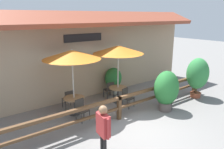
{
  "coord_description": "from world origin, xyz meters",
  "views": [
    {
      "loc": [
        -5.02,
        -5.15,
        4.01
      ],
      "look_at": [
        -0.05,
        1.45,
        1.78
      ],
      "focal_mm": 35.0,
      "sensor_mm": 36.0,
      "label": 1
    }
  ],
  "objects_px": {
    "dining_table_near": "(74,101)",
    "patio_umbrella_middle": "(118,49)",
    "patio_umbrella_near": "(72,55)",
    "potted_plant_tall_tropical": "(113,79)",
    "dining_table_middle": "(118,90)",
    "potted_plant_small_flowering": "(166,89)",
    "chair_near_streetside": "(82,109)",
    "chair_middle_streetside": "(127,97)",
    "chair_near_wallside": "(68,98)",
    "potted_plant_corner_fern": "(198,74)",
    "chair_middle_wallside": "(109,89)",
    "pedestrian": "(103,127)"
  },
  "relations": [
    {
      "from": "dining_table_near",
      "to": "dining_table_middle",
      "type": "height_order",
      "value": "same"
    },
    {
      "from": "pedestrian",
      "to": "potted_plant_tall_tropical",
      "type": "bearing_deg",
      "value": -32.96
    },
    {
      "from": "potted_plant_corner_fern",
      "to": "pedestrian",
      "type": "distance_m",
      "value": 6.8
    },
    {
      "from": "potted_plant_small_flowering",
      "to": "potted_plant_tall_tropical",
      "type": "xyz_separation_m",
      "value": [
        -0.53,
        3.04,
        -0.15
      ]
    },
    {
      "from": "chair_middle_streetside",
      "to": "chair_middle_wallside",
      "type": "relative_size",
      "value": 1.0
    },
    {
      "from": "chair_near_wallside",
      "to": "potted_plant_small_flowering",
      "type": "relative_size",
      "value": 0.48
    },
    {
      "from": "chair_near_streetside",
      "to": "dining_table_middle",
      "type": "xyz_separation_m",
      "value": [
        2.3,
        0.6,
        0.11
      ]
    },
    {
      "from": "patio_umbrella_near",
      "to": "potted_plant_corner_fern",
      "type": "xyz_separation_m",
      "value": [
        5.83,
        -1.92,
        -1.34
      ]
    },
    {
      "from": "potted_plant_tall_tropical",
      "to": "pedestrian",
      "type": "xyz_separation_m",
      "value": [
        -3.64,
        -4.32,
        0.3
      ]
    },
    {
      "from": "dining_table_near",
      "to": "chair_middle_wallside",
      "type": "relative_size",
      "value": 1.01
    },
    {
      "from": "dining_table_near",
      "to": "potted_plant_tall_tropical",
      "type": "xyz_separation_m",
      "value": [
        2.81,
        1.0,
        0.22
      ]
    },
    {
      "from": "patio_umbrella_near",
      "to": "pedestrian",
      "type": "relative_size",
      "value": 1.59
    },
    {
      "from": "patio_umbrella_near",
      "to": "chair_middle_wallside",
      "type": "bearing_deg",
      "value": 15.01
    },
    {
      "from": "dining_table_near",
      "to": "patio_umbrella_middle",
      "type": "xyz_separation_m",
      "value": [
        2.27,
        -0.06,
        1.95
      ]
    },
    {
      "from": "dining_table_near",
      "to": "potted_plant_corner_fern",
      "type": "height_order",
      "value": "potted_plant_corner_fern"
    },
    {
      "from": "dining_table_near",
      "to": "chair_middle_wallside",
      "type": "distance_m",
      "value": 2.34
    },
    {
      "from": "chair_near_streetside",
      "to": "potted_plant_small_flowering",
      "type": "relative_size",
      "value": 0.48
    },
    {
      "from": "chair_near_wallside",
      "to": "chair_middle_wallside",
      "type": "height_order",
      "value": "same"
    },
    {
      "from": "dining_table_near",
      "to": "potted_plant_corner_fern",
      "type": "distance_m",
      "value": 6.17
    },
    {
      "from": "potted_plant_corner_fern",
      "to": "chair_near_wallside",
      "type": "bearing_deg",
      "value": 155.91
    },
    {
      "from": "potted_plant_tall_tropical",
      "to": "chair_near_streetside",
      "type": "bearing_deg",
      "value": -149.62
    },
    {
      "from": "chair_near_wallside",
      "to": "potted_plant_tall_tropical",
      "type": "relative_size",
      "value": 0.6
    },
    {
      "from": "dining_table_near",
      "to": "chair_near_streetside",
      "type": "height_order",
      "value": "chair_near_streetside"
    },
    {
      "from": "potted_plant_tall_tropical",
      "to": "chair_near_wallside",
      "type": "bearing_deg",
      "value": -172.92
    },
    {
      "from": "potted_plant_tall_tropical",
      "to": "potted_plant_small_flowering",
      "type": "bearing_deg",
      "value": -80.08
    },
    {
      "from": "dining_table_middle",
      "to": "chair_middle_wallside",
      "type": "bearing_deg",
      "value": 91.38
    },
    {
      "from": "chair_near_wallside",
      "to": "potted_plant_corner_fern",
      "type": "relative_size",
      "value": 0.42
    },
    {
      "from": "dining_table_near",
      "to": "pedestrian",
      "type": "distance_m",
      "value": 3.46
    },
    {
      "from": "dining_table_middle",
      "to": "pedestrian",
      "type": "relative_size",
      "value": 0.5
    },
    {
      "from": "patio_umbrella_near",
      "to": "chair_middle_wallside",
      "type": "height_order",
      "value": "patio_umbrella_near"
    },
    {
      "from": "patio_umbrella_near",
      "to": "dining_table_near",
      "type": "bearing_deg",
      "value": 0.0
    },
    {
      "from": "dining_table_middle",
      "to": "potted_plant_small_flowering",
      "type": "distance_m",
      "value": 2.28
    },
    {
      "from": "chair_middle_wallside",
      "to": "chair_near_streetside",
      "type": "bearing_deg",
      "value": 35.75
    },
    {
      "from": "pedestrian",
      "to": "patio_umbrella_middle",
      "type": "bearing_deg",
      "value": -36.44
    },
    {
      "from": "dining_table_near",
      "to": "dining_table_middle",
      "type": "bearing_deg",
      "value": -1.54
    },
    {
      "from": "patio_umbrella_near",
      "to": "dining_table_near",
      "type": "distance_m",
      "value": 1.95
    },
    {
      "from": "chair_near_streetside",
      "to": "potted_plant_tall_tropical",
      "type": "bearing_deg",
      "value": 22.72
    },
    {
      "from": "chair_near_wallside",
      "to": "pedestrian",
      "type": "bearing_deg",
      "value": 80.01
    },
    {
      "from": "patio_umbrella_middle",
      "to": "chair_middle_streetside",
      "type": "height_order",
      "value": "patio_umbrella_middle"
    },
    {
      "from": "dining_table_near",
      "to": "chair_near_streetside",
      "type": "bearing_deg",
      "value": -91.93
    },
    {
      "from": "chair_near_wallside",
      "to": "potted_plant_tall_tropical",
      "type": "distance_m",
      "value": 2.8
    },
    {
      "from": "patio_umbrella_near",
      "to": "chair_near_wallside",
      "type": "distance_m",
      "value": 2.16
    },
    {
      "from": "chair_middle_wallside",
      "to": "potted_plant_corner_fern",
      "type": "height_order",
      "value": "potted_plant_corner_fern"
    },
    {
      "from": "dining_table_near",
      "to": "patio_umbrella_middle",
      "type": "distance_m",
      "value": 2.99
    },
    {
      "from": "patio_umbrella_near",
      "to": "potted_plant_corner_fern",
      "type": "distance_m",
      "value": 6.28
    },
    {
      "from": "chair_near_streetside",
      "to": "chair_near_wallside",
      "type": "bearing_deg",
      "value": 79.01
    },
    {
      "from": "dining_table_near",
      "to": "pedestrian",
      "type": "relative_size",
      "value": 0.5
    },
    {
      "from": "patio_umbrella_middle",
      "to": "potted_plant_tall_tropical",
      "type": "xyz_separation_m",
      "value": [
        0.54,
        1.06,
        -1.72
      ]
    },
    {
      "from": "chair_middle_streetside",
      "to": "dining_table_middle",
      "type": "bearing_deg",
      "value": 78.84
    },
    {
      "from": "patio_umbrella_near",
      "to": "dining_table_near",
      "type": "relative_size",
      "value": 3.21
    }
  ]
}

